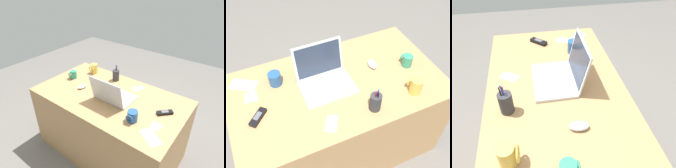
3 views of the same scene
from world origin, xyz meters
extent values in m
plane|color=slate|center=(0.00, 0.00, 0.00)|extent=(6.00, 6.00, 0.00)
cube|color=tan|center=(0.00, 0.00, 0.36)|extent=(1.43, 0.80, 0.72)
cube|color=silver|center=(-0.07, -0.01, 0.72)|extent=(0.34, 0.24, 0.02)
cube|color=silver|center=(-0.07, 0.01, 0.74)|extent=(0.28, 0.12, 0.00)
cube|color=silver|center=(-0.07, -0.08, 0.73)|extent=(0.10, 0.05, 0.00)
cube|color=silver|center=(-0.07, 0.14, 0.85)|extent=(0.33, 0.06, 0.24)
cube|color=#283347|center=(-0.07, 0.14, 0.85)|extent=(0.30, 0.05, 0.21)
ellipsoid|color=silver|center=(0.30, 0.07, 0.73)|extent=(0.07, 0.10, 0.03)
torus|color=#338C6B|center=(0.52, 0.01, 0.76)|extent=(0.06, 0.01, 0.06)
cylinder|color=#E0BC4C|center=(0.43, -0.26, 0.77)|extent=(0.07, 0.07, 0.11)
torus|color=#E0BC4C|center=(0.43, -0.22, 0.78)|extent=(0.08, 0.01, 0.08)
cylinder|color=#26518C|center=(-0.37, 0.18, 0.76)|extent=(0.08, 0.08, 0.09)
torus|color=#26518C|center=(-0.37, 0.22, 0.77)|extent=(0.07, 0.01, 0.07)
cube|color=black|center=(-0.54, -0.06, 0.73)|extent=(0.12, 0.13, 0.02)
cube|color=#595B60|center=(-0.54, -0.06, 0.74)|extent=(0.06, 0.06, 0.00)
cylinder|color=#333338|center=(0.13, -0.27, 0.77)|extent=(0.07, 0.07, 0.12)
cylinder|color=#1933B2|center=(0.13, -0.27, 0.82)|extent=(0.01, 0.03, 0.15)
cylinder|color=black|center=(0.13, -0.29, 0.81)|extent=(0.03, 0.02, 0.14)
cylinder|color=red|center=(0.12, -0.28, 0.81)|extent=(0.02, 0.01, 0.14)
cube|color=white|center=(-0.57, 0.25, 0.72)|extent=(0.20, 0.17, 0.00)
cube|color=white|center=(-0.55, 0.12, 0.72)|extent=(0.09, 0.09, 0.00)
cube|color=white|center=(-0.16, -0.27, 0.72)|extent=(0.12, 0.13, 0.00)
camera|label=1|loc=(-0.96, 1.22, 1.75)|focal=31.34mm
camera|label=2|loc=(-0.48, -1.08, 1.99)|focal=42.09mm
camera|label=3|loc=(0.93, -0.12, 1.56)|focal=34.96mm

